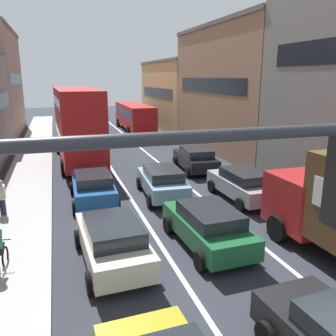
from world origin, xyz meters
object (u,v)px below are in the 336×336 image
pedestrian_mid_sidewalk (2,196)px  bus_far_queue_secondary (134,115)px  sedan_left_lane_third (93,186)px  wagon_left_lane_second (113,240)px  wagon_right_lane_far (195,159)px  bus_mid_queue_primary (77,122)px  sedan_centre_lane_second (208,225)px  hatchback_centre_lane_third (162,181)px  sedan_right_lane_behind_truck (243,184)px

pedestrian_mid_sidewalk → bus_far_queue_secondary: bearing=29.9°
sedan_left_lane_third → pedestrian_mid_sidewalk: size_ratio=2.61×
wagon_left_lane_second → wagon_right_lane_far: 12.11m
bus_mid_queue_primary → sedan_centre_lane_second: bearing=-168.5°
wagon_left_lane_second → sedan_left_lane_third: 6.02m
wagon_right_lane_far → pedestrian_mid_sidewalk: size_ratio=2.66×
hatchback_centre_lane_third → sedan_left_lane_third: size_ratio=1.02×
wagon_left_lane_second → bus_mid_queue_primary: bus_mid_queue_primary is taller
bus_far_queue_secondary → sedan_centre_lane_second: bearing=173.5°
sedan_right_lane_behind_truck → pedestrian_mid_sidewalk: 10.87m
sedan_centre_lane_second → pedestrian_mid_sidewalk: (-7.19, 5.08, 0.15)m
wagon_left_lane_second → pedestrian_mid_sidewalk: bearing=33.5°
sedan_centre_lane_second → sedan_left_lane_third: size_ratio=1.01×
wagon_left_lane_second → hatchback_centre_lane_third: bearing=-32.9°
hatchback_centre_lane_third → wagon_right_lane_far: size_ratio=1.00×
sedan_centre_lane_second → bus_mid_queue_primary: (-3.40, 14.45, 2.03)m
bus_far_queue_secondary → pedestrian_mid_sidewalk: 25.33m
wagon_right_lane_far → bus_mid_queue_primary: size_ratio=0.42×
sedan_centre_lane_second → hatchback_centre_lane_third: size_ratio=0.99×
sedan_right_lane_behind_truck → bus_mid_queue_primary: bearing=33.1°
pedestrian_mid_sidewalk → sedan_right_lane_behind_truck: bearing=-40.6°
sedan_left_lane_third → bus_mid_queue_primary: size_ratio=0.41×
sedan_centre_lane_second → bus_mid_queue_primary: size_ratio=0.41×
hatchback_centre_lane_third → bus_far_queue_secondary: 22.66m
hatchback_centre_lane_third → sedan_left_lane_third: same height
hatchback_centre_lane_third → sedan_right_lane_behind_truck: 3.93m
wagon_right_lane_far → pedestrian_mid_sidewalk: bearing=117.9°
pedestrian_mid_sidewalk → sedan_centre_lane_second: bearing=-70.3°
hatchback_centre_lane_third → bus_far_queue_secondary: bearing=-5.2°
sedan_left_lane_third → pedestrian_mid_sidewalk: pedestrian_mid_sidewalk is taller
hatchback_centre_lane_third → pedestrian_mid_sidewalk: 7.26m
wagon_right_lane_far → wagon_left_lane_second: bearing=149.6°
sedan_right_lane_behind_truck → bus_mid_queue_primary: 12.73m
sedan_right_lane_behind_truck → pedestrian_mid_sidewalk: bearing=83.5°
bus_mid_queue_primary → wagon_right_lane_far: bearing=-125.6°
hatchback_centre_lane_third → bus_far_queue_secondary: bus_far_queue_secondary is taller
wagon_right_lane_far → bus_far_queue_secondary: 18.22m
wagon_left_lane_second → pedestrian_mid_sidewalk: pedestrian_mid_sidewalk is taller
sedan_right_lane_behind_truck → pedestrian_mid_sidewalk: pedestrian_mid_sidewalk is taller
sedan_centre_lane_second → hatchback_centre_lane_third: (0.04, 5.65, 0.00)m
sedan_left_lane_third → pedestrian_mid_sidewalk: 3.94m
wagon_left_lane_second → wagon_right_lane_far: (6.83, 10.00, 0.00)m
hatchback_centre_lane_third → bus_far_queue_secondary: size_ratio=0.42×
sedan_centre_lane_second → pedestrian_mid_sidewalk: 8.81m
sedan_centre_lane_second → wagon_left_lane_second: size_ratio=1.00×
sedan_right_lane_behind_truck → pedestrian_mid_sidewalk: (-10.81, 1.05, 0.15)m
wagon_right_lane_far → pedestrian_mid_sidewalk: 11.68m
sedan_left_lane_third → pedestrian_mid_sidewalk: (-3.86, -0.77, 0.15)m
wagon_left_lane_second → sedan_right_lane_behind_truck: 8.13m
sedan_right_lane_behind_truck → sedan_centre_lane_second: bearing=137.1°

